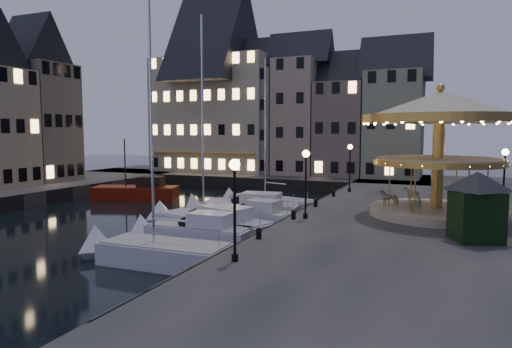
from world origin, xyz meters
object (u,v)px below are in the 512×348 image
at_px(streetlamp_d, 504,171).
at_px(motorboat_c, 209,223).
at_px(bollard_c, 316,202).
at_px(motorboat_a, 155,254).
at_px(carousel, 439,130).
at_px(ticket_kiosk, 477,194).
at_px(streetlamp_c, 350,161).
at_px(bollard_d, 334,193).
at_px(streetlamp_a, 235,195).
at_px(motorboat_f, 267,204).
at_px(bollard_b, 293,214).
at_px(streetlamp_b, 306,174).
at_px(motorboat_d, 250,218).
at_px(red_fishing_boat, 138,193).
at_px(bollard_a, 259,233).
at_px(motorboat_e, 245,209).
at_px(motorboat_b, 193,233).

relative_size(streetlamp_d, motorboat_c, 0.33).
distance_m(bollard_c, motorboat_a, 13.34).
height_order(motorboat_c, carousel, motorboat_c).
height_order(bollard_c, ticket_kiosk, ticket_kiosk).
xyz_separation_m(streetlamp_c, bollard_d, (-0.60, -3.50, -2.41)).
bearing_deg(carousel, motorboat_a, -136.72).
xyz_separation_m(streetlamp_a, motorboat_f, (-5.99, 18.87, -3.49)).
bearing_deg(bollard_b, motorboat_a, -122.65).
bearing_deg(streetlamp_b, streetlamp_d, 31.78).
xyz_separation_m(streetlamp_b, motorboat_d, (-4.61, 2.17, -3.38)).
xyz_separation_m(streetlamp_d, ticket_kiosk, (-2.08, -9.32, -0.44)).
relative_size(red_fishing_boat, ticket_kiosk, 2.20).
relative_size(streetlamp_c, ticket_kiosk, 1.09).
distance_m(carousel, ticket_kiosk, 7.32).
relative_size(streetlamp_d, bollard_a, 7.32).
bearing_deg(bollard_b, streetlamp_d, 32.22).
relative_size(motorboat_d, carousel, 0.71).
height_order(streetlamp_c, motorboat_e, streetlamp_c).
xyz_separation_m(bollard_c, motorboat_d, (-4.01, -2.33, -0.97)).
height_order(streetlamp_c, bollard_a, streetlamp_c).
bearing_deg(streetlamp_c, streetlamp_a, -90.00).
bearing_deg(bollard_c, streetlamp_c, 86.19).
height_order(streetlamp_d, motorboat_e, streetlamp_d).
bearing_deg(bollard_c, streetlamp_b, -82.41).
bearing_deg(bollard_c, bollard_a, -90.00).
bearing_deg(motorboat_d, carousel, 8.81).
distance_m(streetlamp_d, red_fishing_boat, 31.22).
xyz_separation_m(streetlamp_d, motorboat_b, (-17.00, -10.67, -3.38)).
bearing_deg(streetlamp_d, streetlamp_b, -148.22).
bearing_deg(streetlamp_a, bollard_c, 92.37).
height_order(streetlamp_c, streetlamp_d, same).
relative_size(streetlamp_a, streetlamp_d, 1.00).
bearing_deg(motorboat_c, bollard_d, 62.83).
xyz_separation_m(streetlamp_a, streetlamp_d, (11.30, 17.00, 0.00)).
height_order(streetlamp_a, carousel, carousel).
bearing_deg(motorboat_c, streetlamp_c, 66.72).
bearing_deg(motorboat_e, bollard_d, 39.73).
relative_size(streetlamp_b, red_fishing_boat, 0.50).
bearing_deg(motorboat_f, streetlamp_c, 37.69).
xyz_separation_m(motorboat_b, carousel, (13.03, 7.70, 6.06)).
height_order(motorboat_b, red_fishing_boat, red_fishing_boat).
bearing_deg(bollard_a, motorboat_e, 117.38).
distance_m(streetlamp_c, motorboat_f, 8.34).
bearing_deg(red_fishing_boat, bollard_a, -39.06).
distance_m(streetlamp_d, motorboat_c, 19.49).
xyz_separation_m(streetlamp_a, streetlamp_b, (0.00, 10.00, 0.00)).
xyz_separation_m(motorboat_b, ticket_kiosk, (14.92, 1.35, 2.94)).
bearing_deg(streetlamp_a, bollard_d, 91.72).
relative_size(bollard_b, motorboat_f, 0.05).
bearing_deg(bollard_c, streetlamp_d, 11.86).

